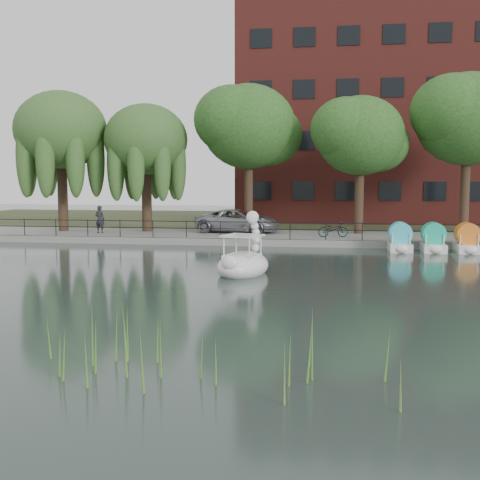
% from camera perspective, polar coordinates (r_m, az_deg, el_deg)
% --- Properties ---
extents(ground_plane, '(120.00, 120.00, 0.00)m').
position_cam_1_polar(ground_plane, '(21.32, -2.90, -4.57)').
color(ground_plane, '#30413C').
extents(promenade, '(40.00, 6.00, 0.40)m').
position_cam_1_polar(promenade, '(36.97, 1.94, 0.25)').
color(promenade, gray).
rests_on(promenade, ground_plane).
extents(kerb, '(40.00, 0.25, 0.40)m').
position_cam_1_polar(kerb, '(34.06, 1.38, -0.25)').
color(kerb, gray).
rests_on(kerb, ground_plane).
extents(land_strip, '(60.00, 22.00, 0.36)m').
position_cam_1_polar(land_strip, '(50.86, 3.71, 1.79)').
color(land_strip, '#47512D').
rests_on(land_strip, ground_plane).
extents(railing, '(32.00, 0.05, 1.00)m').
position_cam_1_polar(railing, '(34.17, 1.43, 1.36)').
color(railing, black).
rests_on(railing, promenade).
extents(apartment_building, '(20.00, 10.07, 18.00)m').
position_cam_1_polar(apartment_building, '(50.90, 11.83, 12.03)').
color(apartment_building, '#4C1E16').
rests_on(apartment_building, land_strip).
extents(willow_left, '(5.88, 5.88, 9.01)m').
position_cam_1_polar(willow_left, '(40.92, -16.63, 9.91)').
color(willow_left, '#473323').
rests_on(willow_left, promenade).
extents(willow_mid, '(5.32, 5.32, 8.15)m').
position_cam_1_polar(willow_mid, '(39.38, -8.92, 9.34)').
color(willow_mid, '#473323').
rests_on(willow_mid, promenade).
extents(broadleaf_center, '(6.00, 6.00, 9.25)m').
position_cam_1_polar(broadleaf_center, '(39.02, 0.82, 10.64)').
color(broadleaf_center, '#473323').
rests_on(broadleaf_center, promenade).
extents(broadleaf_right, '(5.40, 5.40, 8.32)m').
position_cam_1_polar(broadleaf_right, '(38.18, 11.34, 9.61)').
color(broadleaf_right, '#473323').
rests_on(broadleaf_right, promenade).
extents(broadleaf_far, '(6.30, 6.30, 9.71)m').
position_cam_1_polar(broadleaf_far, '(40.10, 20.78, 10.62)').
color(broadleaf_far, '#473323').
rests_on(broadleaf_far, promenade).
extents(minivan, '(3.61, 6.45, 1.70)m').
position_cam_1_polar(minivan, '(38.03, -0.20, 2.00)').
color(minivan, gray).
rests_on(minivan, promenade).
extents(bicycle, '(0.85, 1.79, 1.00)m').
position_cam_1_polar(bicycle, '(35.54, 8.82, 1.08)').
color(bicycle, gray).
rests_on(bicycle, promenade).
extents(pedestrian, '(0.77, 0.58, 1.98)m').
position_cam_1_polar(pedestrian, '(38.61, -13.15, 2.11)').
color(pedestrian, black).
rests_on(pedestrian, promenade).
extents(swan_boat, '(2.58, 3.35, 2.51)m').
position_cam_1_polar(swan_boat, '(24.27, 0.35, -1.96)').
color(swan_boat, white).
rests_on(swan_boat, ground_plane).
extents(pedal_boat_row, '(7.95, 1.70, 1.40)m').
position_cam_1_polar(pedal_boat_row, '(33.35, 20.75, -0.07)').
color(pedal_boat_row, white).
rests_on(pedal_boat_row, ground_plane).
extents(reed_bank, '(24.00, 2.40, 1.20)m').
position_cam_1_polar(reed_bank, '(11.73, -2.38, -10.41)').
color(reed_bank, '#669938').
rests_on(reed_bank, ground_plane).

